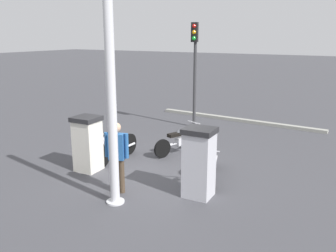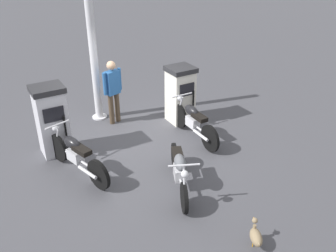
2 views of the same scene
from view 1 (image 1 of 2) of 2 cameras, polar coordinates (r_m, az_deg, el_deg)
ground_plane at (r=9.65m, az=-2.63°, el=-7.62°), size 120.00×120.00×0.00m
fuel_pump_near at (r=8.13m, az=4.95°, el=-5.75°), size 0.67×0.71×1.62m
fuel_pump_far at (r=9.90m, az=-12.65°, el=-2.69°), size 0.69×0.68×1.50m
motorcycle_near_pump at (r=9.24m, az=6.63°, el=-5.73°), size 2.00×0.81×0.96m
motorcycle_far_pump at (r=10.56m, az=-8.28°, el=-3.11°), size 2.00×0.56×0.96m
motorcycle_extra at (r=11.16m, az=2.03°, el=-2.15°), size 1.83×0.91×0.92m
attendant_person at (r=8.33m, az=-8.14°, el=-4.26°), size 0.30×0.57×1.69m
wandering_duck at (r=12.98m, az=4.70°, el=-0.83°), size 0.44×0.33×0.45m
roadside_traffic_light at (r=13.97m, az=4.27°, el=10.79°), size 0.39×0.27×4.05m
canopy_support_pole at (r=7.52m, az=-8.91°, el=2.29°), size 0.40×0.40×4.27m
road_edge_kerb at (r=15.65m, az=10.95°, el=1.00°), size 0.70×7.26×0.12m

